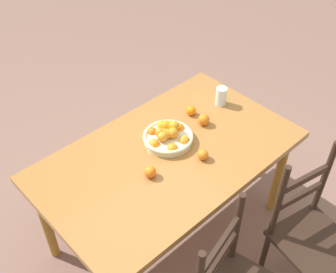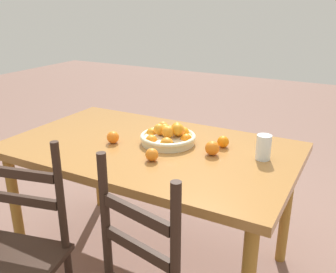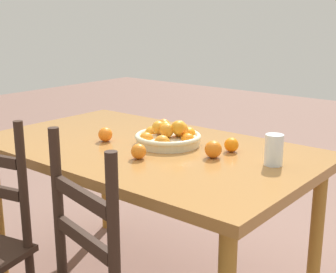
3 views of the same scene
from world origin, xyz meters
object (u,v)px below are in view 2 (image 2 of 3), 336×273
orange_loose_0 (212,148)px  orange_loose_1 (113,137)px  orange_loose_2 (152,155)px  fruit_bowl (168,136)px  dining_table (150,158)px  drinking_glass (264,147)px  chair_by_cabinet (9,261)px  orange_loose_3 (223,142)px

orange_loose_0 → orange_loose_1: size_ratio=1.08×
orange_loose_0 → orange_loose_2: orange_loose_0 is taller
fruit_bowl → orange_loose_1: size_ratio=4.55×
dining_table → fruit_bowl: size_ratio=5.05×
orange_loose_0 → orange_loose_1: (0.55, 0.11, -0.00)m
fruit_bowl → orange_loose_2: fruit_bowl is taller
dining_table → drinking_glass: bearing=-169.2°
orange_loose_2 → drinking_glass: size_ratio=0.51×
fruit_bowl → orange_loose_0: size_ratio=4.20×
orange_loose_1 → orange_loose_2: (-0.32, 0.11, -0.00)m
chair_by_cabinet → fruit_bowl: 1.00m
fruit_bowl → drinking_glass: (-0.53, -0.03, 0.02)m
orange_loose_3 → chair_by_cabinet: bearing=58.0°
dining_table → orange_loose_1: size_ratio=23.00×
orange_loose_2 → drinking_glass: drinking_glass is taller
orange_loose_0 → orange_loose_3: 0.13m
orange_loose_3 → drinking_glass: size_ratio=0.50×
drinking_glass → chair_by_cabinet: bearing=47.4°
orange_loose_0 → orange_loose_1: bearing=11.1°
orange_loose_3 → drinking_glass: (-0.23, 0.05, 0.03)m
fruit_bowl → orange_loose_0: bearing=171.8°
chair_by_cabinet → drinking_glass: chair_by_cabinet is taller
fruit_bowl → orange_loose_2: size_ratio=4.77×
chair_by_cabinet → drinking_glass: size_ratio=7.63×
drinking_glass → orange_loose_0: bearing=16.2°
orange_loose_0 → dining_table: bearing=6.9°
chair_by_cabinet → orange_loose_3: chair_by_cabinet is taller
drinking_glass → orange_loose_1: bearing=12.7°
orange_loose_1 → drinking_glass: drinking_glass is taller
fruit_bowl → orange_loose_0: fruit_bowl is taller
dining_table → orange_loose_2: bearing=123.8°
fruit_bowl → orange_loose_1: 0.31m
chair_by_cabinet → orange_loose_0: size_ratio=13.14×
orange_loose_0 → drinking_glass: size_ratio=0.58×
fruit_bowl → orange_loose_3: fruit_bowl is taller
fruit_bowl → orange_loose_1: fruit_bowl is taller
chair_by_cabinet → orange_loose_0: (-0.59, -0.84, 0.35)m
orange_loose_1 → chair_by_cabinet: bearing=87.0°
orange_loose_1 → drinking_glass: size_ratio=0.54×
orange_loose_1 → orange_loose_3: bearing=-157.6°
fruit_bowl → orange_loose_3: bearing=-163.7°
orange_loose_2 → dining_table: bearing=-56.2°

